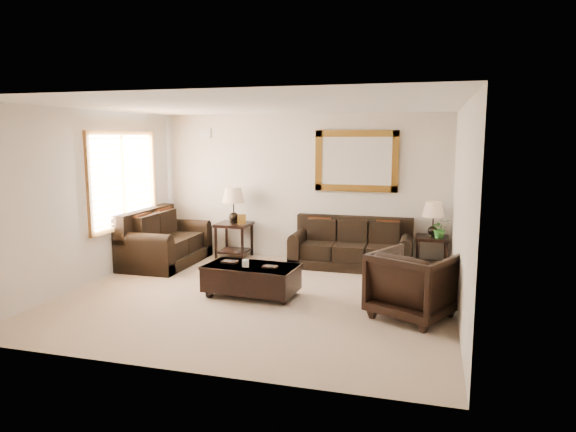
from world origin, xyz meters
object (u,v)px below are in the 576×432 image
(sofa, at_px, (352,249))
(armchair, at_px, (413,281))
(loveseat, at_px, (163,244))
(coffee_table, at_px, (251,277))
(end_table_right, at_px, (433,226))
(end_table_left, at_px, (234,212))

(sofa, height_order, armchair, armchair)
(loveseat, relative_size, coffee_table, 1.27)
(loveseat, bearing_deg, coffee_table, -122.28)
(armchair, bearing_deg, coffee_table, 19.22)
(end_table_right, relative_size, armchair, 1.26)
(coffee_table, height_order, armchair, armchair)
(sofa, xyz_separation_m, end_table_right, (1.37, 0.10, 0.47))
(coffee_table, bearing_deg, end_table_right, 45.42)
(end_table_right, bearing_deg, loveseat, -170.22)
(armchair, bearing_deg, sofa, -37.73)
(loveseat, height_order, end_table_left, end_table_left)
(sofa, height_order, end_table_right, end_table_right)
(loveseat, relative_size, end_table_left, 1.29)
(sofa, xyz_separation_m, coffee_table, (-1.13, -2.09, -0.03))
(loveseat, bearing_deg, end_table_left, -54.39)
(end_table_right, distance_m, coffee_table, 3.37)
(sofa, height_order, coffee_table, sofa)
(end_table_right, bearing_deg, sofa, -175.66)
(sofa, distance_m, end_table_left, 2.32)
(sofa, xyz_separation_m, loveseat, (-3.33, -0.71, 0.05))
(end_table_right, xyz_separation_m, coffee_table, (-2.50, -2.20, -0.50))
(end_table_left, bearing_deg, coffee_table, -62.67)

